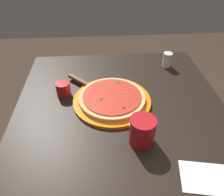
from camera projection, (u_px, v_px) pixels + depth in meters
restaurant_table at (120, 131)px, 0.98m from camera, size 0.85×0.89×0.76m
serving_plate at (112, 101)px, 0.90m from camera, size 0.32×0.32×0.01m
pizza at (112, 97)px, 0.89m from camera, size 0.27×0.27×0.02m
pizza_server at (85, 84)px, 0.98m from camera, size 0.19×0.19×0.01m
cup_tall_drink at (142, 131)px, 0.71m from camera, size 0.09×0.09×0.10m
cup_small_sauce at (63, 89)px, 0.93m from camera, size 0.06×0.06×0.06m
napkin_folded_right at (208, 178)px, 0.63m from camera, size 0.17×0.13×0.00m
parmesan_shaker at (167, 60)px, 1.11m from camera, size 0.05×0.05×0.07m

